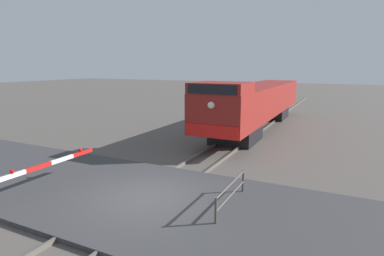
# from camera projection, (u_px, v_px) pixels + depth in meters

# --- Properties ---
(ground_plane) EXTENTS (160.00, 160.00, 0.00)m
(ground_plane) POSITION_uv_depth(u_px,v_px,m) (147.00, 201.00, 10.83)
(ground_plane) COLOR #514C47
(rail_track_left) EXTENTS (0.08, 80.00, 0.15)m
(rail_track_left) POSITION_uv_depth(u_px,v_px,m) (130.00, 196.00, 11.12)
(rail_track_left) COLOR #59544C
(rail_track_left) RESTS_ON ground_plane
(rail_track_right) EXTENTS (0.08, 80.00, 0.15)m
(rail_track_right) POSITION_uv_depth(u_px,v_px,m) (164.00, 203.00, 10.50)
(rail_track_right) COLOR #59544C
(rail_track_right) RESTS_ON ground_plane
(road_surface) EXTENTS (36.00, 6.38, 0.16)m
(road_surface) POSITION_uv_depth(u_px,v_px,m) (147.00, 199.00, 10.81)
(road_surface) COLOR #38383A
(road_surface) RESTS_ON ground_plane
(locomotive) EXTENTS (2.98, 18.00, 3.76)m
(locomotive) POSITION_uv_depth(u_px,v_px,m) (257.00, 102.00, 23.09)
(locomotive) COLOR black
(locomotive) RESTS_ON ground_plane
(guard_railing) EXTENTS (0.08, 2.69, 0.95)m
(guard_railing) POSITION_uv_depth(u_px,v_px,m) (231.00, 192.00, 10.06)
(guard_railing) COLOR #4C4742
(guard_railing) RESTS_ON ground_plane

